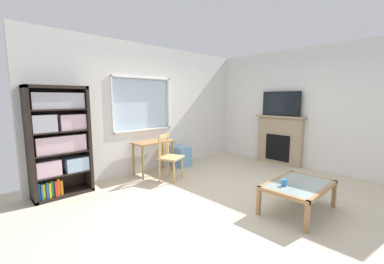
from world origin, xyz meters
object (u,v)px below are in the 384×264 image
(tv, at_px, (281,104))
(bookshelf, at_px, (59,139))
(desk_under_window, at_px, (153,147))
(coffee_table, at_px, (298,187))
(sippy_cup, at_px, (284,183))
(fireplace, at_px, (280,140))
(plastic_drawer_unit, at_px, (181,156))
(wooden_chair, at_px, (169,157))

(tv, bearing_deg, bookshelf, 160.56)
(tv, bearing_deg, desk_under_window, 151.36)
(coffee_table, xyz_separation_m, sippy_cup, (-0.23, 0.10, 0.10))
(fireplace, distance_m, sippy_cup, 2.77)
(bookshelf, bearing_deg, coffee_table, -52.73)
(desk_under_window, bearing_deg, tv, -28.64)
(desk_under_window, bearing_deg, bookshelf, 176.59)
(plastic_drawer_unit, bearing_deg, sippy_cup, -101.23)
(wooden_chair, height_order, fireplace, fireplace)
(desk_under_window, xyz_separation_m, wooden_chair, (0.02, -0.52, -0.12))
(bookshelf, distance_m, tv, 4.76)
(coffee_table, height_order, sippy_cup, sippy_cup)
(desk_under_window, relative_size, fireplace, 0.72)
(bookshelf, distance_m, coffee_table, 3.79)
(wooden_chair, relative_size, tv, 0.97)
(plastic_drawer_unit, bearing_deg, desk_under_window, -176.50)
(bookshelf, relative_size, fireplace, 1.52)
(fireplace, bearing_deg, tv, 180.00)
(desk_under_window, bearing_deg, fireplace, -28.48)
(desk_under_window, relative_size, coffee_table, 0.80)
(wooden_chair, relative_size, fireplace, 0.76)
(fireplace, xyz_separation_m, sippy_cup, (-2.45, -1.30, -0.14))
(plastic_drawer_unit, distance_m, tv, 2.71)
(coffee_table, relative_size, sippy_cup, 11.87)
(tv, bearing_deg, sippy_cup, -151.86)
(wooden_chair, height_order, plastic_drawer_unit, wooden_chair)
(coffee_table, bearing_deg, tv, 32.59)
(desk_under_window, height_order, fireplace, fireplace)
(bookshelf, xyz_separation_m, wooden_chair, (1.80, -0.62, -0.49))
(desk_under_window, distance_m, wooden_chair, 0.53)
(bookshelf, relative_size, wooden_chair, 2.01)
(fireplace, bearing_deg, plastic_drawer_unit, 141.20)
(sippy_cup, bearing_deg, desk_under_window, 95.35)
(bookshelf, relative_size, desk_under_window, 2.12)
(plastic_drawer_unit, xyz_separation_m, coffee_table, (-0.32, -2.92, 0.12))
(coffee_table, bearing_deg, sippy_cup, 156.16)
(wooden_chair, distance_m, coffee_table, 2.40)
(desk_under_window, relative_size, wooden_chair, 0.95)
(bookshelf, xyz_separation_m, desk_under_window, (1.77, -0.11, -0.37))
(bookshelf, bearing_deg, fireplace, -19.37)
(fireplace, relative_size, coffee_table, 1.12)
(bookshelf, distance_m, desk_under_window, 1.81)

